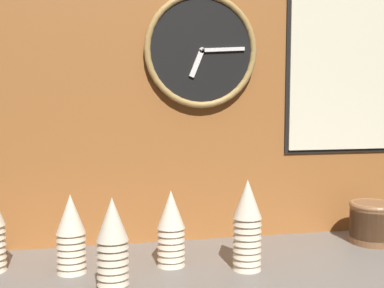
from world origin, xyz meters
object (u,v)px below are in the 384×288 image
object	(u,v)px
cup_stack_center	(171,228)
cup_stack_center_right	(247,225)
wall_clock	(201,51)
menu_board	(345,62)
cup_stack_center_left	(113,244)
cup_stack_left	(71,234)
bowl_stack_far_right	(373,222)

from	to	relation	value
cup_stack_center	cup_stack_center_right	distance (cm)	20.76
wall_clock	cup_stack_center	bearing A→B (deg)	-122.17
menu_board	cup_stack_center_right	bearing A→B (deg)	-146.31
cup_stack_center	cup_stack_center_right	size ratio (longest dim) A/B	0.86
cup_stack_center_left	cup_stack_center	distance (cm)	21.88
cup_stack_left	cup_stack_center	bearing A→B (deg)	0.10
cup_stack_center_left	cup_stack_center	world-z (taller)	cup_stack_center_left
cup_stack_center	wall_clock	size ratio (longest dim) A/B	0.58
cup_stack_center	menu_board	size ratio (longest dim) A/B	0.34
menu_board	bowl_stack_far_right	bearing A→B (deg)	-76.25
cup_stack_left	cup_stack_center_right	world-z (taller)	cup_stack_center_right
bowl_stack_far_right	wall_clock	distance (cm)	76.49
cup_stack_center_left	cup_stack_center	xyz separation A→B (cm)	(16.31, 14.55, -0.88)
bowl_stack_far_right	menu_board	world-z (taller)	menu_board
bowl_stack_far_right	menu_board	xyz separation A→B (cm)	(-3.39, 13.86, 51.13)
cup_stack_center_right	bowl_stack_far_right	distance (cm)	49.16
cup_stack_center_left	cup_stack_left	bearing A→B (deg)	125.12
cup_stack_center_right	cup_stack_center_left	bearing A→B (deg)	-168.22
cup_stack_center_right	menu_board	bearing A→B (deg)	33.69
cup_stack_left	bowl_stack_far_right	bearing A→B (deg)	4.85
wall_clock	menu_board	xyz separation A→B (cm)	(49.50, 0.88, -2.58)
cup_stack_center	wall_clock	distance (cm)	55.75
cup_stack_center_left	cup_stack_left	size ratio (longest dim) A/B	1.08
cup_stack_center	menu_board	xyz separation A→B (cm)	(62.58, 21.67, 47.47)
cup_stack_left	menu_board	xyz separation A→B (cm)	(89.09, 21.72, 47.47)
cup_stack_center_left	cup_stack_left	world-z (taller)	cup_stack_center_left
cup_stack_left	menu_board	size ratio (longest dim) A/B	0.34
cup_stack_left	cup_stack_center_right	bearing A→B (deg)	-8.72
cup_stack_center_left	cup_stack_center_right	xyz separation A→B (cm)	(35.75, 7.46, 0.88)
cup_stack_center_left	cup_stack_center_right	distance (cm)	36.53
bowl_stack_far_right	wall_clock	world-z (taller)	wall_clock
cup_stack_center_right	wall_clock	bearing A→B (deg)	102.85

